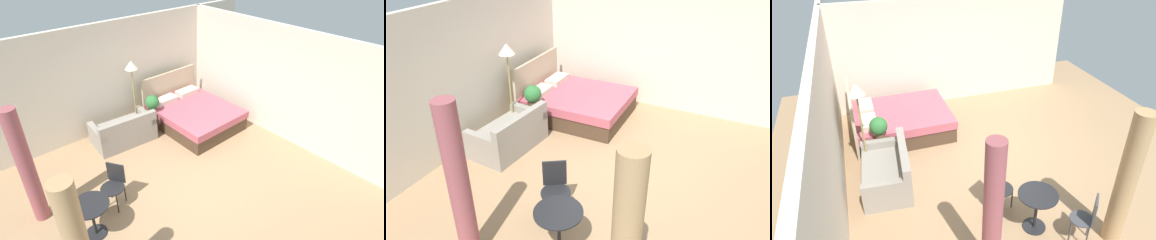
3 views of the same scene
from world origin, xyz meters
TOP-DOWN VIEW (x-y plane):
  - ground_plane at (0.00, 0.00)m, footprint 8.74×9.15m
  - wall_back at (0.00, 3.08)m, footprint 8.74×0.12m
  - wall_right at (2.87, 0.00)m, footprint 0.12×6.15m
  - bed at (1.54, 1.74)m, footprint 1.82×2.19m
  - couch at (-0.26, 2.23)m, footprint 1.50×0.94m
  - nightstand at (0.72, 2.28)m, footprint 0.44×0.43m
  - potted_plant at (0.62, 2.25)m, footprint 0.36×0.36m
  - vase at (0.84, 2.32)m, footprint 0.11×0.11m
  - floor_lamp at (0.31, 2.56)m, footprint 0.31×0.31m
  - balcony_table at (-2.07, 0.15)m, footprint 0.63×0.63m
  - cafe_chair_near_window at (-1.42, 0.57)m, footprint 0.60×0.60m
  - cafe_chair_near_couch at (-2.55, -0.43)m, footprint 0.51×0.51m
  - curtain_left at (-2.62, -0.90)m, footprint 0.29×0.29m
  - curtain_right at (-2.62, 1.15)m, footprint 0.26×0.26m

SIDE VIEW (x-z plane):
  - ground_plane at x=0.00m, z-range -0.02..0.00m
  - nightstand at x=0.72m, z-range 0.00..0.49m
  - couch at x=-0.26m, z-range -0.12..0.67m
  - bed at x=1.54m, z-range -0.30..0.89m
  - balcony_table at x=-2.07m, z-range 0.14..0.84m
  - cafe_chair_near_window at x=-1.42m, z-range 0.08..0.93m
  - cafe_chair_near_couch at x=-2.55m, z-range 0.08..0.96m
  - vase at x=0.84m, z-range 0.49..0.68m
  - potted_plant at x=0.62m, z-range 0.52..0.99m
  - curtain_left at x=-2.62m, z-range 0.00..2.24m
  - curtain_right at x=-2.62m, z-range 0.00..2.24m
  - wall_back at x=0.00m, z-range 0.00..2.72m
  - wall_right at x=2.87m, z-range 0.00..2.72m
  - floor_lamp at x=0.31m, z-range 0.65..2.51m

